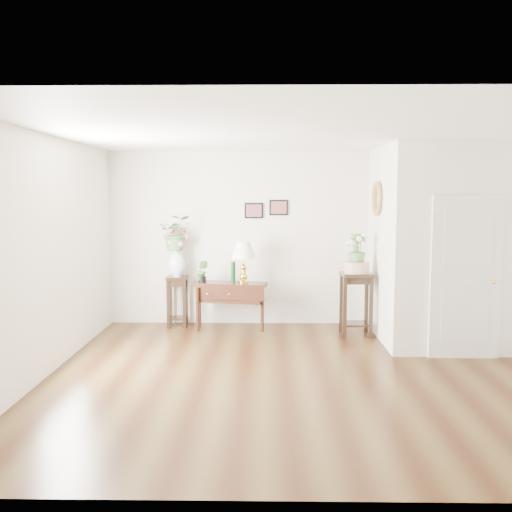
{
  "coord_description": "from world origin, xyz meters",
  "views": [
    {
      "loc": [
        -0.47,
        -6.48,
        2.1
      ],
      "look_at": [
        -0.59,
        1.3,
        1.27
      ],
      "focal_mm": 40.0,
      "sensor_mm": 36.0,
      "label": 1
    }
  ],
  "objects_px": {
    "console_table": "(230,306)",
    "table_lamp": "(243,260)",
    "plant_stand_b": "(356,304)",
    "plant_stand_a": "(177,301)"
  },
  "relations": [
    {
      "from": "console_table",
      "to": "table_lamp",
      "type": "height_order",
      "value": "table_lamp"
    },
    {
      "from": "table_lamp",
      "to": "plant_stand_a",
      "type": "xyz_separation_m",
      "value": [
        -1.07,
        0.21,
        -0.69
      ]
    },
    {
      "from": "plant_stand_a",
      "to": "plant_stand_b",
      "type": "relative_size",
      "value": 0.86
    },
    {
      "from": "console_table",
      "to": "plant_stand_b",
      "type": "xyz_separation_m",
      "value": [
        1.91,
        -0.3,
        0.1
      ]
    },
    {
      "from": "plant_stand_b",
      "to": "table_lamp",
      "type": "bearing_deg",
      "value": 170.17
    },
    {
      "from": "plant_stand_b",
      "to": "plant_stand_a",
      "type": "bearing_deg",
      "value": 169.62
    },
    {
      "from": "table_lamp",
      "to": "plant_stand_b",
      "type": "relative_size",
      "value": 0.69
    },
    {
      "from": "table_lamp",
      "to": "plant_stand_a",
      "type": "bearing_deg",
      "value": 168.76
    },
    {
      "from": "plant_stand_a",
      "to": "console_table",
      "type": "bearing_deg",
      "value": -13.86
    },
    {
      "from": "plant_stand_a",
      "to": "plant_stand_b",
      "type": "xyz_separation_m",
      "value": [
        2.77,
        -0.51,
        0.07
      ]
    }
  ]
}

